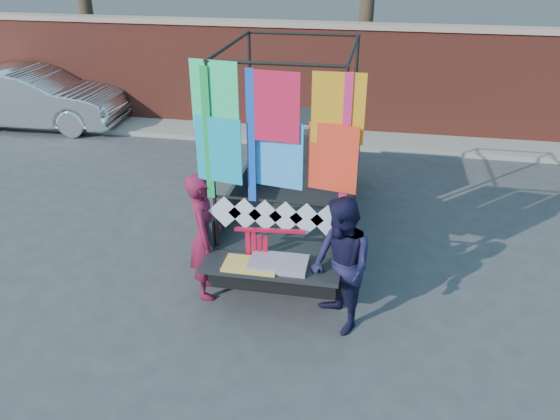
% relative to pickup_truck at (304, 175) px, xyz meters
% --- Properties ---
extents(ground, '(90.00, 90.00, 0.00)m').
position_rel_pickup_truck_xyz_m(ground, '(-0.36, -2.25, -0.80)').
color(ground, '#38383A').
rests_on(ground, ground).
extents(brick_wall, '(30.00, 0.45, 2.61)m').
position_rel_pickup_truck_xyz_m(brick_wall, '(-0.36, 4.75, 0.52)').
color(brick_wall, maroon).
rests_on(brick_wall, ground).
extents(curb, '(30.00, 1.20, 0.12)m').
position_rel_pickup_truck_xyz_m(curb, '(-0.36, 4.05, -0.74)').
color(curb, gray).
rests_on(curb, ground).
extents(pickup_truck, '(2.02, 5.08, 3.20)m').
position_rel_pickup_truck_xyz_m(pickup_truck, '(0.00, 0.00, 0.00)').
color(pickup_truck, black).
rests_on(pickup_truck, ground).
extents(sedan, '(4.58, 1.79, 1.49)m').
position_rel_pickup_truck_xyz_m(sedan, '(-7.44, 3.74, -0.06)').
color(sedan, silver).
rests_on(sedan, ground).
extents(woman, '(0.56, 0.72, 1.77)m').
position_rel_pickup_truck_xyz_m(woman, '(-0.96, -2.43, 0.08)').
color(woman, maroon).
rests_on(woman, ground).
extents(man, '(1.01, 1.07, 1.75)m').
position_rel_pickup_truck_xyz_m(man, '(0.86, -2.81, 0.07)').
color(man, '#161433').
rests_on(man, ground).
extents(streamer_bundle, '(0.88, 0.13, 0.61)m').
position_rel_pickup_truck_xyz_m(streamer_bundle, '(-0.15, -2.63, 0.19)').
color(streamer_bundle, red).
rests_on(streamer_bundle, ground).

